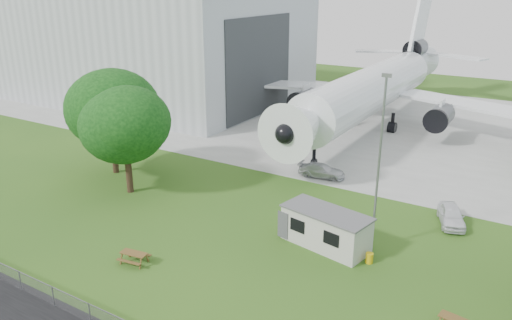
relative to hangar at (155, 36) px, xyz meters
The scene contains 11 objects.
ground 53.16m from the hangar, 43.47° to the right, with size 160.00×160.00×0.00m, color #436F20.
concrete_apron 39.17m from the hangar, ahead, with size 120.00×46.00×0.03m, color #B7B7B2.
hangar is the anchor object (origin of this frame).
airliner 36.21m from the hangar, ahead, with size 46.36×47.73×17.69m.
site_cabin 53.89m from the hangar, 35.70° to the right, with size 6.95×3.85×2.62m.
picnic_west 52.84m from the hangar, 49.84° to the right, with size 1.80×1.50×0.76m, color brown, non-canonical shape.
lamp_mast 55.06m from the hangar, 32.84° to the right, with size 0.16×0.16×12.00m, color slate.
tree_west_big 35.04m from the hangar, 54.77° to the right, with size 8.68×8.68×10.36m.
tree_west_small 40.01m from the hangar, 51.61° to the right, with size 7.62×7.62×10.08m.
car_ne_hatch 55.81m from the hangar, 24.78° to the right, with size 1.67×4.14×1.41m, color white.
car_apron_van 43.19m from the hangar, 27.16° to the right, with size 1.78×4.38×1.27m, color silver.
Camera 1 is at (17.22, -23.92, 17.37)m, focal length 35.00 mm.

